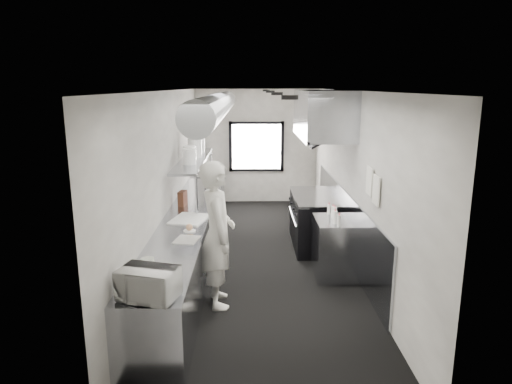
{
  "coord_description": "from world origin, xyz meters",
  "views": [
    {
      "loc": [
        -0.18,
        -7.33,
        2.88
      ],
      "look_at": [
        -0.07,
        -0.2,
        1.22
      ],
      "focal_mm": 32.18,
      "sensor_mm": 36.0,
      "label": 1
    }
  ],
  "objects_px": {
    "small_plate": "(189,231)",
    "knife_block": "(183,198)",
    "far_work_table": "(208,191)",
    "squeeze_bottle_e": "(329,209)",
    "squeeze_bottle_b": "(335,217)",
    "plate_stack_b": "(189,154)",
    "squeeze_bottle_d": "(333,212)",
    "squeeze_bottle_c": "(335,213)",
    "plate_stack_c": "(195,148)",
    "pass_shelf": "(194,161)",
    "prep_counter": "(188,244)",
    "deli_tub_a": "(148,265)",
    "cutting_board": "(189,219)",
    "plate_stack_d": "(198,142)",
    "exhaust_hood": "(323,114)",
    "range": "(316,220)",
    "deli_tub_b": "(148,263)",
    "bottle_station": "(336,248)",
    "squeeze_bottle_a": "(339,221)",
    "plate_stack_a": "(190,156)",
    "microwave": "(148,284)"
  },
  "relations": [
    {
      "from": "prep_counter",
      "to": "exhaust_hood",
      "type": "bearing_deg",
      "value": 28.11
    },
    {
      "from": "range",
      "to": "exhaust_hood",
      "type": "bearing_deg",
      "value": -0.0
    },
    {
      "from": "bottle_station",
      "to": "cutting_board",
      "type": "bearing_deg",
      "value": 179.13
    },
    {
      "from": "exhaust_hood",
      "to": "bottle_station",
      "type": "height_order",
      "value": "exhaust_hood"
    },
    {
      "from": "plate_stack_a",
      "to": "range",
      "type": "bearing_deg",
      "value": 7.86
    },
    {
      "from": "prep_counter",
      "to": "squeeze_bottle_c",
      "type": "bearing_deg",
      "value": -4.52
    },
    {
      "from": "prep_counter",
      "to": "squeeze_bottle_b",
      "type": "relative_size",
      "value": 31.31
    },
    {
      "from": "plate_stack_b",
      "to": "pass_shelf",
      "type": "bearing_deg",
      "value": 84.97
    },
    {
      "from": "exhaust_hood",
      "to": "far_work_table",
      "type": "xyz_separation_m",
      "value": [
        -2.25,
        2.5,
        -1.94
      ]
    },
    {
      "from": "deli_tub_a",
      "to": "knife_block",
      "type": "relative_size",
      "value": 0.58
    },
    {
      "from": "squeeze_bottle_c",
      "to": "squeeze_bottle_d",
      "type": "xyz_separation_m",
      "value": [
        -0.01,
        0.11,
        -0.01
      ]
    },
    {
      "from": "squeeze_bottle_d",
      "to": "squeeze_bottle_c",
      "type": "bearing_deg",
      "value": -86.62
    },
    {
      "from": "plate_stack_c",
      "to": "squeeze_bottle_c",
      "type": "distance_m",
      "value": 3.04
    },
    {
      "from": "deli_tub_b",
      "to": "exhaust_hood",
      "type": "bearing_deg",
      "value": 53.23
    },
    {
      "from": "deli_tub_b",
      "to": "squeeze_bottle_b",
      "type": "xyz_separation_m",
      "value": [
        2.39,
        1.63,
        0.04
      ]
    },
    {
      "from": "plate_stack_a",
      "to": "squeeze_bottle_d",
      "type": "relative_size",
      "value": 1.5
    },
    {
      "from": "pass_shelf",
      "to": "plate_stack_a",
      "type": "bearing_deg",
      "value": -90.12
    },
    {
      "from": "deli_tub_a",
      "to": "squeeze_bottle_a",
      "type": "distance_m",
      "value": 2.86
    },
    {
      "from": "deli_tub_b",
      "to": "cutting_board",
      "type": "bearing_deg",
      "value": 83.09
    },
    {
      "from": "range",
      "to": "plate_stack_c",
      "type": "distance_m",
      "value": 2.61
    },
    {
      "from": "cutting_board",
      "to": "microwave",
      "type": "bearing_deg",
      "value": -91.14
    },
    {
      "from": "deli_tub_a",
      "to": "plate_stack_b",
      "type": "xyz_separation_m",
      "value": [
        0.07,
        3.23,
        0.76
      ]
    },
    {
      "from": "squeeze_bottle_e",
      "to": "exhaust_hood",
      "type": "bearing_deg",
      "value": 88.64
    },
    {
      "from": "small_plate",
      "to": "plate_stack_d",
      "type": "distance_m",
      "value": 3.15
    },
    {
      "from": "exhaust_hood",
      "to": "plate_stack_a",
      "type": "xyz_separation_m",
      "value": [
        -2.29,
        -0.31,
        -0.69
      ]
    },
    {
      "from": "cutting_board",
      "to": "plate_stack_d",
      "type": "bearing_deg",
      "value": 92.5
    },
    {
      "from": "bottle_station",
      "to": "deli_tub_a",
      "type": "distance_m",
      "value": 3.13
    },
    {
      "from": "squeeze_bottle_b",
      "to": "plate_stack_b",
      "type": "bearing_deg",
      "value": 146.4
    },
    {
      "from": "plate_stack_a",
      "to": "plate_stack_c",
      "type": "xyz_separation_m",
      "value": [
        0.0,
        0.76,
        0.05
      ]
    },
    {
      "from": "small_plate",
      "to": "squeeze_bottle_c",
      "type": "distance_m",
      "value": 2.2
    },
    {
      "from": "deli_tub_a",
      "to": "squeeze_bottle_b",
      "type": "xyz_separation_m",
      "value": [
        2.37,
        1.7,
        0.04
      ]
    },
    {
      "from": "plate_stack_a",
      "to": "plate_stack_b",
      "type": "distance_m",
      "value": 0.24
    },
    {
      "from": "small_plate",
      "to": "knife_block",
      "type": "bearing_deg",
      "value": 101.63
    },
    {
      "from": "small_plate",
      "to": "knife_block",
      "type": "height_order",
      "value": "knife_block"
    },
    {
      "from": "knife_block",
      "to": "pass_shelf",
      "type": "bearing_deg",
      "value": 92.54
    },
    {
      "from": "deli_tub_a",
      "to": "squeeze_bottle_c",
      "type": "xyz_separation_m",
      "value": [
        2.4,
        1.92,
        0.04
      ]
    },
    {
      "from": "squeeze_bottle_e",
      "to": "plate_stack_c",
      "type": "bearing_deg",
      "value": 145.51
    },
    {
      "from": "deli_tub_b",
      "to": "cutting_board",
      "type": "relative_size",
      "value": 0.23
    },
    {
      "from": "range",
      "to": "small_plate",
      "type": "xyz_separation_m",
      "value": [
        -2.05,
        -1.94,
        0.44
      ]
    },
    {
      "from": "squeeze_bottle_a",
      "to": "knife_block",
      "type": "bearing_deg",
      "value": 153.26
    },
    {
      "from": "bottle_station",
      "to": "deli_tub_b",
      "type": "distance_m",
      "value": 3.11
    },
    {
      "from": "plate_stack_d",
      "to": "squeeze_bottle_d",
      "type": "bearing_deg",
      "value": -45.72
    },
    {
      "from": "plate_stack_b",
      "to": "squeeze_bottle_d",
      "type": "height_order",
      "value": "plate_stack_b"
    },
    {
      "from": "bottle_station",
      "to": "deli_tub_a",
      "type": "xyz_separation_m",
      "value": [
        -2.44,
        -1.9,
        0.5
      ]
    },
    {
      "from": "plate_stack_c",
      "to": "plate_stack_b",
      "type": "bearing_deg",
      "value": -93.77
    },
    {
      "from": "pass_shelf",
      "to": "small_plate",
      "type": "distance_m",
      "value": 2.33
    },
    {
      "from": "squeeze_bottle_b",
      "to": "deli_tub_b",
      "type": "bearing_deg",
      "value": -145.74
    },
    {
      "from": "pass_shelf",
      "to": "range",
      "type": "distance_m",
      "value": 2.49
    },
    {
      "from": "deli_tub_b",
      "to": "plate_stack_b",
      "type": "relative_size",
      "value": 0.52
    },
    {
      "from": "far_work_table",
      "to": "squeeze_bottle_e",
      "type": "xyz_separation_m",
      "value": [
        2.22,
        -3.6,
        0.53
      ]
    }
  ]
}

